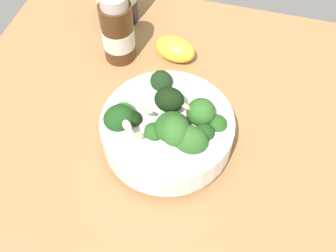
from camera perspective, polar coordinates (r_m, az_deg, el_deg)
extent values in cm
cube|color=#996D42|center=(59.85, -1.11, -3.56)|extent=(65.45, 65.45, 4.76)
cylinder|color=white|center=(57.26, 0.00, -1.90)|extent=(9.76, 9.76, 1.42)
cylinder|color=white|center=(54.90, 0.00, -0.27)|extent=(17.74, 17.74, 4.27)
cylinder|color=silver|center=(53.49, 0.00, 0.80)|extent=(14.84, 14.84, 0.80)
cylinder|color=#3C7A32|center=(53.04, 5.08, -1.80)|extent=(1.25, 1.24, 1.49)
ellipsoid|color=#194216|center=(51.77, 5.20, -0.87)|extent=(3.49, 3.11, 3.43)
cylinder|color=#4A8F3C|center=(54.06, 4.52, 0.84)|extent=(2.10, 2.07, 0.97)
ellipsoid|color=#2D6023|center=(52.66, 4.64, 1.96)|extent=(5.53, 5.21, 5.43)
cylinder|color=#4A8F3C|center=(51.64, 0.96, -1.89)|extent=(1.92, 1.84, 2.03)
ellipsoid|color=#2D6023|center=(49.97, 1.00, -0.62)|extent=(6.20, 5.93, 5.12)
cylinder|color=#3C7A32|center=(52.02, 0.54, -1.17)|extent=(1.99, 1.86, 1.32)
ellipsoid|color=#23511C|center=(50.65, 0.56, -0.12)|extent=(4.85, 5.03, 3.25)
cylinder|color=#589D47|center=(57.88, -0.92, 5.18)|extent=(1.30, 1.63, 1.77)
ellipsoid|color=black|center=(56.60, -0.94, 6.30)|extent=(4.57, 4.99, 3.91)
cylinder|color=#3C7A32|center=(52.80, -2.07, -1.73)|extent=(1.32, 1.28, 1.73)
ellipsoid|color=#23511C|center=(51.52, -2.12, -0.78)|extent=(3.49, 3.67, 2.68)
cylinder|color=#3C7A32|center=(54.55, -5.99, 0.88)|extent=(1.60, 1.51, 1.42)
ellipsoid|color=#386B2B|center=(53.29, -6.14, 1.87)|extent=(4.52, 4.04, 3.94)
cylinder|color=#589D47|center=(54.25, -6.67, -0.08)|extent=(2.23, 2.07, 1.81)
ellipsoid|color=#194216|center=(52.66, -6.87, 1.15)|extent=(6.21, 5.82, 4.79)
cylinder|color=#589D47|center=(53.60, 0.17, 2.60)|extent=(1.74, 1.57, 1.34)
ellipsoid|color=black|center=(52.30, 0.18, 3.72)|extent=(4.62, 3.78, 4.08)
cylinder|color=#4A8F3C|center=(54.19, 6.80, -0.65)|extent=(1.19, 1.19, 1.42)
ellipsoid|color=#23511C|center=(53.04, 6.95, 0.22)|extent=(4.10, 4.22, 3.27)
cylinder|color=#4A8F3C|center=(51.79, 3.05, -3.16)|extent=(2.04, 2.26, 2.18)
ellipsoid|color=#2D6023|center=(50.11, 3.15, -1.95)|extent=(5.98, 4.39, 5.56)
cylinder|color=#2F662B|center=(53.91, -5.00, 0.24)|extent=(1.18, 1.27, 1.35)
ellipsoid|color=black|center=(52.81, -5.10, 1.09)|extent=(3.02, 3.34, 3.01)
ellipsoid|color=#DBBC84|center=(50.50, -4.24, -1.24)|extent=(2.04, 1.83, 1.07)
ellipsoid|color=#DBBC84|center=(51.89, 2.40, 2.87)|extent=(2.04, 1.59, 0.78)
ellipsoid|color=#DBBC84|center=(49.25, -5.80, 0.08)|extent=(2.01, 2.00, 0.67)
ellipsoid|color=#DBBC84|center=(51.12, -3.09, 2.17)|extent=(1.92, 1.22, 0.66)
ellipsoid|color=yellow|center=(67.15, 1.00, 10.75)|extent=(7.70, 5.83, 3.81)
cylinder|color=#472814|center=(65.75, -7.06, 12.90)|extent=(5.06, 5.06, 10.14)
cylinder|color=#B7B2A8|center=(61.95, -7.64, 17.02)|extent=(4.23, 4.23, 1.85)
cylinder|color=silver|center=(66.33, -6.98, 12.34)|extent=(5.17, 5.17, 3.35)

